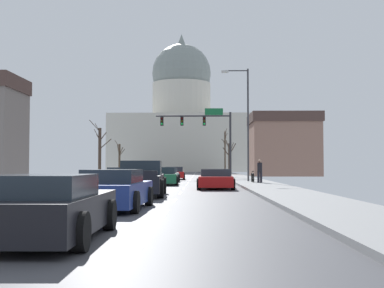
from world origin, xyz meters
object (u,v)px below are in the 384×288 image
at_px(sedan_near_05, 115,190).
at_px(sedan_oncoming_01, 156,171).
at_px(signal_gantry, 204,127).
at_px(sedan_near_02, 164,176).
at_px(sedan_near_00, 174,173).
at_px(sedan_oncoming_00, 115,173).
at_px(sedan_near_03, 216,180).
at_px(pedestrian_00, 260,170).
at_px(sedan_near_01, 167,175).
at_px(pickup_truck_near_04, 141,180).
at_px(bicycle_parked, 253,177).
at_px(sedan_near_06, 48,208).
at_px(street_lamp_right, 245,115).

height_order(sedan_near_05, sedan_oncoming_01, sedan_near_05).
relative_size(signal_gantry, sedan_near_02, 1.66).
distance_m(sedan_near_00, sedan_oncoming_00, 11.34).
xyz_separation_m(sedan_near_03, pedestrian_00, (3.28, 6.40, 0.50)).
xyz_separation_m(sedan_near_01, sedan_near_03, (3.65, -12.91, -0.01)).
distance_m(pickup_truck_near_04, pedestrian_00, 14.69).
distance_m(sedan_oncoming_00, bicycle_parked, 25.34).
bearing_deg(sedan_near_06, pickup_truck_near_04, 89.74).
distance_m(street_lamp_right, pickup_truck_near_04, 18.43).
bearing_deg(sedan_near_03, sedan_oncoming_00, 110.43).
bearing_deg(sedan_near_02, bicycle_parked, 11.73).
relative_size(signal_gantry, sedan_near_06, 1.78).
height_order(sedan_near_00, sedan_near_02, sedan_near_02).
bearing_deg(sedan_near_00, signal_gantry, 49.70).
xyz_separation_m(signal_gantry, pedestrian_00, (3.81, -17.22, -4.30)).
bearing_deg(signal_gantry, sedan_near_02, -99.50).
height_order(sedan_near_01, sedan_near_06, sedan_near_06).
xyz_separation_m(pickup_truck_near_04, sedan_oncoming_01, (-3.54, 47.79, -0.16)).
bearing_deg(sedan_near_00, sedan_near_03, -80.26).
xyz_separation_m(street_lamp_right, sedan_oncoming_01, (-9.69, 31.02, -4.72)).
bearing_deg(sedan_oncoming_00, sedan_near_03, -69.57).
bearing_deg(sedan_oncoming_01, signal_gantry, -69.48).
distance_m(sedan_oncoming_01, pedestrian_00, 36.32).
height_order(sedan_near_06, sedan_oncoming_01, sedan_near_06).
height_order(street_lamp_right, bicycle_parked, street_lamp_right).
xyz_separation_m(sedan_near_05, sedan_near_06, (-0.12, -6.46, -0.01)).
bearing_deg(bicycle_parked, sedan_oncoming_01, 106.53).
distance_m(sedan_near_03, pickup_truck_near_04, 7.50).
bearing_deg(pickup_truck_near_04, sedan_oncoming_00, 101.45).
bearing_deg(pedestrian_00, sedan_oncoming_00, 122.00).
relative_size(sedan_near_00, sedan_near_01, 0.99).
bearing_deg(sedan_near_06, signal_gantry, 85.95).
bearing_deg(street_lamp_right, sedan_near_05, -104.29).
relative_size(sedan_near_05, sedan_near_06, 1.04).
bearing_deg(sedan_oncoming_01, pedestrian_00, -73.37).
relative_size(pedestrian_00, bicycle_parked, 0.92).
bearing_deg(sedan_near_02, sedan_near_03, -60.88).
relative_size(sedan_near_00, bicycle_parked, 2.42).
xyz_separation_m(sedan_near_05, sedan_oncoming_00, (-7.24, 42.62, -0.05)).
height_order(sedan_near_05, sedan_oncoming_00, sedan_near_05).
relative_size(sedan_near_00, pedestrian_00, 2.62).
bearing_deg(sedan_near_01, sedan_near_02, -88.25).
bearing_deg(sedan_near_02, sedan_near_06, -90.40).
relative_size(pickup_truck_near_04, bicycle_parked, 3.20).
bearing_deg(sedan_near_02, sedan_oncoming_01, 95.97).
relative_size(pickup_truck_near_04, sedan_near_06, 1.27).
xyz_separation_m(sedan_near_02, bicycle_parked, (6.34, 1.32, -0.10)).
bearing_deg(bicycle_parked, sedan_near_03, -111.09).
bearing_deg(sedan_near_06, sedan_near_01, 90.04).
xyz_separation_m(sedan_near_01, sedan_oncoming_00, (-7.10, 15.96, -0.01)).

